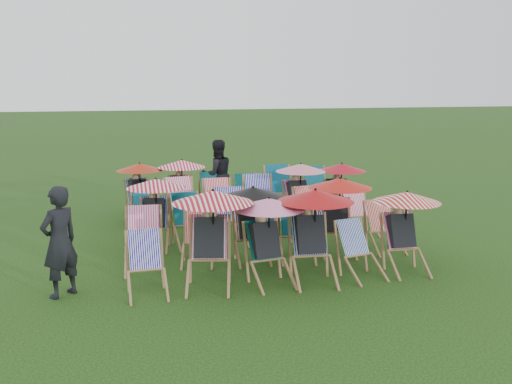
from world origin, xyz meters
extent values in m
plane|color=black|center=(0.00, 0.00, 0.00)|extent=(100.00, 100.00, 0.00)
cube|color=#10079E|center=(-2.09, -2.01, 0.59)|extent=(0.46, 0.34, 0.53)
cube|color=#CC2877|center=(-1.15, -1.91, 0.68)|extent=(0.58, 0.48, 0.61)
cube|color=black|center=(-1.16, -1.97, 0.68)|extent=(0.51, 0.52, 0.64)
sphere|color=tan|center=(-1.13, -1.86, 1.02)|extent=(0.23, 0.23, 0.23)
cylinder|color=black|center=(-1.10, -2.02, 0.97)|extent=(0.03, 0.03, 0.75)
cone|color=#B4091A|center=(-1.10, -2.02, 1.31)|extent=(1.18, 1.18, 0.18)
cube|color=#096222|center=(-0.35, -2.00, 0.61)|extent=(0.51, 0.41, 0.55)
cube|color=black|center=(-0.34, -2.04, 0.61)|extent=(0.44, 0.45, 0.58)
sphere|color=tan|center=(-0.36, -1.95, 0.92)|extent=(0.20, 0.20, 0.20)
cylinder|color=black|center=(-0.28, -2.07, 0.87)|extent=(0.03, 0.03, 0.68)
cone|color=pink|center=(-0.28, -2.07, 1.18)|extent=(1.06, 1.06, 0.16)
cube|color=#06178B|center=(0.36, -2.03, 0.67)|extent=(0.53, 0.41, 0.60)
cube|color=black|center=(0.36, -2.08, 0.67)|extent=(0.45, 0.47, 0.63)
sphere|color=tan|center=(0.37, -1.98, 0.99)|extent=(0.22, 0.22, 0.22)
cylinder|color=black|center=(0.42, -2.13, 0.94)|extent=(0.03, 0.03, 0.73)
cone|color=#A5090B|center=(0.42, -2.13, 1.28)|extent=(1.15, 1.15, 0.18)
cube|color=#0828A7|center=(1.07, -2.04, 0.58)|extent=(0.49, 0.40, 0.52)
cube|color=#F0308A|center=(1.90, -1.95, 0.61)|extent=(0.47, 0.35, 0.55)
cube|color=black|center=(1.90, -2.00, 0.61)|extent=(0.40, 0.41, 0.57)
sphere|color=tan|center=(1.90, -1.90, 0.91)|extent=(0.20, 0.20, 0.20)
cylinder|color=black|center=(1.95, -2.04, 0.86)|extent=(0.03, 0.03, 0.67)
cone|color=red|center=(1.95, -2.04, 1.17)|extent=(1.05, 1.05, 0.16)
cube|color=#E72E80|center=(-2.06, -0.88, 0.66)|extent=(0.52, 0.40, 0.59)
cube|color=red|center=(-1.17, -0.81, 0.56)|extent=(0.48, 0.39, 0.51)
cube|color=#C70707|center=(-0.31, -0.87, 0.60)|extent=(0.46, 0.35, 0.54)
cube|color=black|center=(-0.32, -0.92, 0.60)|extent=(0.39, 0.40, 0.56)
sphere|color=tan|center=(-0.31, -0.82, 0.89)|extent=(0.20, 0.20, 0.20)
cylinder|color=black|center=(-0.26, -0.96, 0.84)|extent=(0.03, 0.03, 0.66)
cone|color=black|center=(-0.26, -0.96, 1.15)|extent=(1.03, 1.03, 0.16)
cube|color=#096423|center=(0.49, -0.90, 0.64)|extent=(0.54, 0.43, 0.58)
cube|color=red|center=(1.25, -0.79, 0.64)|extent=(0.54, 0.44, 0.57)
cube|color=black|center=(1.24, -0.84, 0.63)|extent=(0.47, 0.48, 0.60)
sphere|color=tan|center=(1.26, -0.74, 0.95)|extent=(0.21, 0.21, 0.21)
cylinder|color=black|center=(1.30, -0.89, 0.90)|extent=(0.03, 0.03, 0.70)
cone|color=#B8130A|center=(1.30, -0.89, 1.22)|extent=(1.10, 1.10, 0.17)
cube|color=red|center=(2.09, -0.83, 0.59)|extent=(0.44, 0.33, 0.53)
cube|color=#0832AE|center=(-1.83, 0.22, 0.61)|extent=(0.51, 0.41, 0.54)
cube|color=black|center=(-1.84, 0.18, 0.60)|extent=(0.44, 0.45, 0.57)
sphere|color=tan|center=(-1.83, 0.27, 0.90)|extent=(0.20, 0.20, 0.20)
cylinder|color=black|center=(-1.79, 0.13, 0.86)|extent=(0.03, 0.03, 0.67)
cone|color=red|center=(-1.79, 0.13, 1.16)|extent=(1.05, 1.05, 0.16)
cube|color=#0A703B|center=(-1.25, 0.30, 0.63)|extent=(0.52, 0.42, 0.57)
cube|color=#100795|center=(-0.43, 0.34, 0.67)|extent=(0.54, 0.41, 0.60)
cube|color=red|center=(0.36, 0.32, 0.57)|extent=(0.44, 0.33, 0.51)
cube|color=red|center=(1.12, 0.24, 0.65)|extent=(0.53, 0.42, 0.59)
cube|color=#E12D62|center=(2.11, 0.32, 0.59)|extent=(0.46, 0.34, 0.53)
cube|color=#0B7738|center=(-1.96, 1.35, 0.59)|extent=(0.46, 0.34, 0.53)
cube|color=#E02C61|center=(-1.23, 1.53, 0.69)|extent=(0.57, 0.46, 0.62)
cube|color=red|center=(-0.47, 1.47, 0.66)|extent=(0.51, 0.38, 0.60)
cube|color=#080AAB|center=(0.40, 1.48, 0.70)|extent=(0.57, 0.44, 0.63)
cube|color=#CB2877|center=(1.21, 1.37, 0.61)|extent=(0.48, 0.36, 0.55)
cube|color=black|center=(1.22, 1.32, 0.61)|extent=(0.40, 0.42, 0.57)
sphere|color=tan|center=(1.21, 1.41, 0.91)|extent=(0.20, 0.20, 0.20)
cylinder|color=black|center=(1.28, 1.28, 0.86)|extent=(0.03, 0.03, 0.67)
cone|color=pink|center=(1.28, 1.28, 1.17)|extent=(1.05, 1.05, 0.16)
cube|color=#0B7442|center=(2.14, 1.37, 0.60)|extent=(0.48, 0.37, 0.54)
cube|color=black|center=(2.14, 1.32, 0.60)|extent=(0.41, 0.42, 0.56)
sphere|color=tan|center=(2.15, 1.42, 0.89)|extent=(0.20, 0.20, 0.20)
cylinder|color=black|center=(2.19, 1.28, 0.84)|extent=(0.03, 0.03, 0.66)
cone|color=#A10915|center=(2.19, 1.28, 1.14)|extent=(1.03, 1.03, 0.16)
cube|color=#071E92|center=(-2.07, 2.55, 0.58)|extent=(0.49, 0.39, 0.52)
cube|color=black|center=(-2.06, 2.51, 0.58)|extent=(0.43, 0.44, 0.55)
sphere|color=tan|center=(-2.07, 2.60, 0.87)|extent=(0.19, 0.19, 0.19)
cylinder|color=black|center=(-2.00, 2.48, 0.83)|extent=(0.03, 0.03, 0.64)
cone|color=#A22109|center=(-2.00, 2.48, 1.12)|extent=(1.01, 1.01, 0.16)
cube|color=red|center=(-1.13, 2.56, 0.61)|extent=(0.51, 0.41, 0.55)
cube|color=black|center=(-1.14, 2.51, 0.61)|extent=(0.44, 0.45, 0.57)
sphere|color=tan|center=(-1.12, 2.60, 0.91)|extent=(0.20, 0.20, 0.20)
cylinder|color=black|center=(-1.09, 2.46, 0.86)|extent=(0.03, 0.03, 0.67)
cone|color=red|center=(-1.09, 2.46, 1.16)|extent=(1.05, 1.05, 0.16)
cube|color=#0A6924|center=(-0.42, 2.55, 0.64)|extent=(0.51, 0.40, 0.57)
cube|color=#0B762D|center=(0.35, 2.59, 0.59)|extent=(0.47, 0.36, 0.53)
cube|color=#0A6F43|center=(1.17, 2.62, 0.71)|extent=(0.54, 0.40, 0.64)
cube|color=#0A702E|center=(2.04, 2.61, 0.67)|extent=(0.52, 0.39, 0.60)
imported|color=black|center=(-3.24, -2.04, 0.78)|extent=(0.67, 0.66, 1.56)
imported|color=black|center=(-0.24, 2.88, 0.82)|extent=(0.90, 0.77, 1.63)
camera|label=1|loc=(-2.34, -9.98, 2.95)|focal=40.00mm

